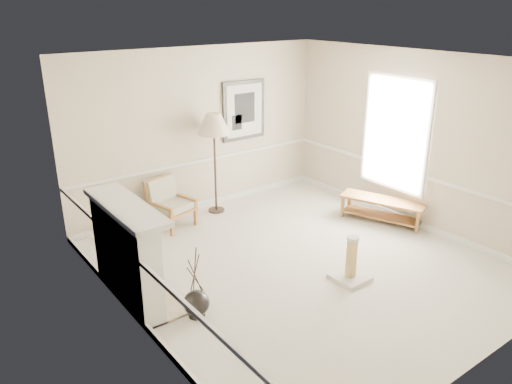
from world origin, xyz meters
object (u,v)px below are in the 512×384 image
Objects in this scene: floor_vase at (196,304)px; floor_lamp at (214,127)px; bench at (382,207)px; armchair at (168,201)px; scratching_post at (351,266)px.

floor_vase is 3.56m from floor_lamp.
floor_vase is 4.05m from bench.
scratching_post is (1.15, -3.11, -0.24)m from armchair.
floor_vase is 2.79m from armchair.
floor_lamp is at bearing 134.43° from bench.
floor_lamp is 3.43m from scratching_post.
floor_vase is at bearing 166.35° from scratching_post.
armchair reaches higher than scratching_post.
floor_lamp is 3.22m from bench.
floor_lamp is at bearing 93.31° from scratching_post.
armchair reaches higher than bench.
scratching_post is (-1.88, -1.04, -0.07)m from bench.
floor_vase is 1.14× the size of armchair.
bench is (4.01, 0.52, 0.10)m from floor_vase.
floor_lamp reaches higher than armchair.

